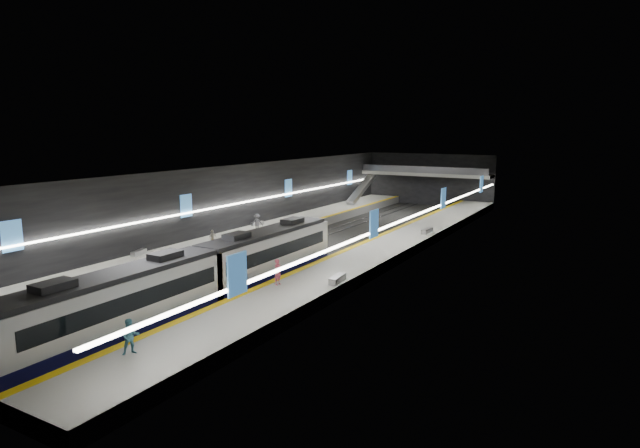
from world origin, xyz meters
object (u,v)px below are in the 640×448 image
Objects in this scene: passenger_right_b at (131,337)px; passenger_left_b at (257,223)px; escalator at (361,189)px; passenger_right_a at (278,272)px; bench_left_far at (258,223)px; passenger_left_a at (213,238)px; bench_left_near at (139,253)px; train at (205,273)px; bench_right_far at (427,231)px; bench_right_near at (337,279)px.

passenger_left_b is (-13.55, 28.52, 0.06)m from passenger_right_b.
passenger_right_a is (13.65, -41.87, -0.98)m from escalator.
passenger_left_a is at bearing -60.13° from bench_left_far.
escalator is 4.18× the size of passenger_left_b.
passenger_right_b is at bearing -56.21° from bench_left_near.
passenger_right_a is 1.03× the size of passenger_right_b.
passenger_right_b is (14.10, -55.16, -1.01)m from escalator.
bench_left_near is at bearing -76.35° from bench_left_far.
escalator reaches higher than train.
bench_left_near is (-11.95, 4.81, -0.98)m from train.
bench_left_near is 28.80m from bench_right_far.
bench_left_far is at bearing 75.52° from bench_left_near.
bench_right_far is at bearing 76.30° from train.
bench_right_far is 36.84m from passenger_right_b.
passenger_left_b is (-15.99, -8.24, 0.71)m from bench_right_far.
passenger_right_a is (-2.90, -23.46, 0.67)m from bench_right_far.
escalator reaches higher than passenger_right_a.
train is 24.75m from bench_left_far.
passenger_left_a reaches higher than bench_right_near.
passenger_left_a is 8.01m from passenger_left_b.
bench_left_near is 16.97m from bench_left_far.
bench_right_near is at bearing -48.08° from passenger_right_a.
passenger_right_b is at bearing -174.40° from passenger_right_a.
train reaches higher than passenger_right_b.
train is at bearing -144.99° from bench_right_near.
bench_right_near is 4.29m from passenger_right_a.
passenger_left_b reaches higher than passenger_right_b.
escalator is 4.57× the size of bench_left_near.
bench_left_near is (-1.95, -40.48, -1.69)m from escalator.
bench_left_near is 18.97m from bench_right_near.
bench_right_near is (18.72, -15.73, 0.05)m from bench_left_far.
passenger_left_b is at bearing 44.36° from passenger_right_a.
escalator reaches higher than bench_left_near.
passenger_right_a is at bearing -147.59° from bench_right_near.
bench_right_far is 1.14× the size of passenger_right_b.
passenger_left_a is (-15.21, -16.21, 0.53)m from bench_right_far.
passenger_right_a reaches higher than passenger_right_b.
passenger_right_a is at bearing 72.04° from passenger_left_a.
bench_left_far is at bearing 60.00° from passenger_right_b.
train is 10.70m from passenger_right_b.
escalator reaches higher than bench_right_far.
passenger_left_b is (0.56, -26.64, -0.94)m from escalator.
bench_right_far reaches higher than bench_left_far.
bench_left_far is 35.40m from passenger_right_b.
escalator is 44.05m from passenger_right_a.
bench_left_near is 21.77m from passenger_right_b.
passenger_right_a is at bearing -95.20° from bench_right_far.
bench_right_far is at bearing 36.26° from bench_left_near.
passenger_left_a is (-12.76, 20.54, -0.11)m from passenger_right_b.
train is 16.51× the size of passenger_right_b.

